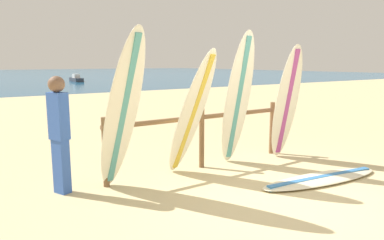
% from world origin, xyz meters
% --- Properties ---
extents(ground_plane, '(120.00, 120.00, 0.00)m').
position_xyz_m(ground_plane, '(0.00, 0.00, 0.00)').
color(ground_plane, '#CCB784').
extents(surfboard_rack, '(3.57, 0.09, 1.04)m').
position_xyz_m(surfboard_rack, '(-0.04, 2.03, 0.70)').
color(surfboard_rack, brown).
rests_on(surfboard_rack, ground).
extents(surfboard_leaning_far_left, '(0.60, 1.07, 2.29)m').
position_xyz_m(surfboard_leaning_far_left, '(-1.69, 1.59, 1.14)').
color(surfboard_leaning_far_left, white).
rests_on(surfboard_leaning_far_left, ground).
extents(surfboard_leaning_left, '(0.62, 1.07, 2.04)m').
position_xyz_m(surfboard_leaning_left, '(-0.52, 1.65, 1.02)').
color(surfboard_leaning_left, white).
rests_on(surfboard_leaning_left, ground).
extents(surfboard_leaning_center_left, '(0.59, 0.78, 2.35)m').
position_xyz_m(surfboard_leaning_center_left, '(0.53, 1.77, 1.18)').
color(surfboard_leaning_center_left, white).
rests_on(surfboard_leaning_center_left, ground).
extents(surfboard_leaning_center, '(0.59, 0.63, 2.15)m').
position_xyz_m(surfboard_leaning_center, '(1.58, 1.58, 1.08)').
color(surfboard_leaning_center, white).
rests_on(surfboard_leaning_center, ground).
extents(surfboard_lying_on_sand, '(2.30, 0.83, 0.08)m').
position_xyz_m(surfboard_lying_on_sand, '(1.09, 0.39, 0.04)').
color(surfboard_lying_on_sand, beige).
rests_on(surfboard_lying_on_sand, ground).
extents(beachgoer_standing, '(0.26, 0.31, 1.64)m').
position_xyz_m(beachgoer_standing, '(-2.38, 2.14, 0.90)').
color(beachgoer_standing, '#3359B2').
rests_on(beachgoer_standing, ground).
extents(small_boat_offshore, '(0.89, 2.84, 0.71)m').
position_xyz_m(small_boat_offshore, '(6.37, 31.76, 0.26)').
color(small_boat_offshore, '#333842').
rests_on(small_boat_offshore, ocean_water).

